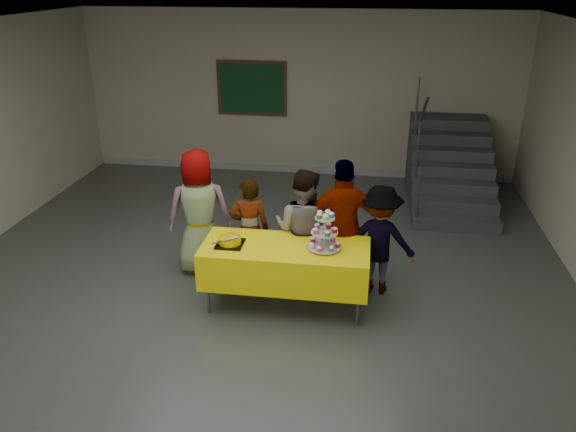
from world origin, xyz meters
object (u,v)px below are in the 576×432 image
schoolchild_d (344,226)px  schoolchild_e (379,240)px  staircase (448,169)px  schoolchild_c (303,229)px  bear_cake (230,240)px  schoolchild_a (199,212)px  noticeboard (252,88)px  schoolchild_b (250,230)px  bake_table (285,263)px  cupcake_stand (324,234)px

schoolchild_d → schoolchild_e: size_ratio=1.22×
schoolchild_e → staircase: size_ratio=0.56×
schoolchild_c → bear_cake: bearing=51.4°
bear_cake → schoolchild_a: schoolchild_a is taller
noticeboard → bear_cake: bearing=-81.4°
bear_cake → schoolchild_c: size_ratio=0.24×
schoolchild_a → schoolchild_b: size_ratio=1.21×
bake_table → schoolchild_c: bearing=74.9°
schoolchild_d → staircase: 3.72m
bake_table → schoolchild_a: 1.41m
bear_cake → schoolchild_c: schoolchild_c is taller
schoolchild_a → staircase: bearing=-154.7°
bake_table → cupcake_stand: (0.43, -0.00, 0.39)m
cupcake_stand → noticeboard: bearing=110.7°
cupcake_stand → schoolchild_e: 0.84m
staircase → cupcake_stand: bearing=-115.1°
schoolchild_b → staircase: 4.28m
staircase → schoolchild_c: bearing=-122.1°
schoolchild_a → cupcake_stand: bearing=139.5°
cupcake_stand → schoolchild_a: (-1.63, 0.70, -0.14)m
noticeboard → cupcake_stand: bearing=-69.3°
schoolchild_a → schoolchild_e: (2.25, -0.20, -0.13)m
bake_table → schoolchild_b: size_ratio=1.40×
bake_table → schoolchild_e: size_ratio=1.39×
bake_table → schoolchild_b: schoolchild_b is taller
schoolchild_b → staircase: (2.76, 3.26, -0.18)m
bear_cake → schoolchild_d: size_ratio=0.22×
bake_table → cupcake_stand: 0.59m
bake_table → schoolchild_d: 0.84m
bear_cake → bake_table: bearing=4.9°
schoolchild_a → bake_table: bearing=132.5°
schoolchild_a → schoolchild_c: bearing=154.6°
schoolchild_b → schoolchild_e: size_ratio=0.99×
cupcake_stand → bake_table: bearing=179.9°
bear_cake → noticeboard: 4.84m
bake_table → schoolchild_c: size_ratio=1.25×
cupcake_stand → schoolchild_d: (0.19, 0.51, -0.13)m
schoolchild_b → schoolchild_d: size_ratio=0.82×
schoolchild_c → schoolchild_e: schoolchild_c is taller
bear_cake → noticeboard: noticeboard is taller
schoolchild_a → schoolchild_d: size_ratio=0.98×
bake_table → staircase: size_ratio=0.78×
schoolchild_d → staircase: size_ratio=0.69×
schoolchild_a → schoolchild_e: size_ratio=1.20×
bake_table → schoolchild_c: 0.56m
schoolchild_a → schoolchild_b: (0.67, -0.13, -0.14)m
staircase → noticeboard: (-3.56, 0.84, 1.11)m
bake_table → bear_cake: bearing=-175.1°
schoolchild_d → bear_cake: bearing=15.4°
staircase → bake_table: bearing=-120.1°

